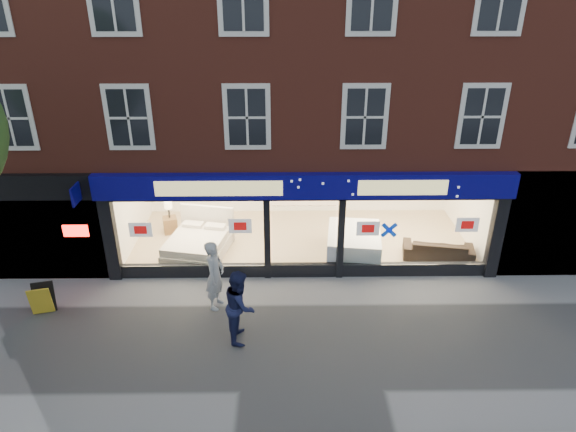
{
  "coord_description": "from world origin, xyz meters",
  "views": [
    {
      "loc": [
        -0.62,
        -9.85,
        8.19
      ],
      "look_at": [
        -0.46,
        2.5,
        2.24
      ],
      "focal_mm": 32.0,
      "sensor_mm": 36.0,
      "label": 1
    }
  ],
  "objects_px": {
    "display_bed": "(198,243)",
    "pedestrian_grey": "(215,275)",
    "a_board": "(42,299)",
    "sofa": "(438,249)",
    "pedestrian_blue": "(240,305)",
    "mattress_stack": "(354,243)"
  },
  "relations": [
    {
      "from": "mattress_stack",
      "to": "sofa",
      "type": "relative_size",
      "value": 1.04
    },
    {
      "from": "a_board",
      "to": "pedestrian_blue",
      "type": "height_order",
      "value": "pedestrian_blue"
    },
    {
      "from": "pedestrian_grey",
      "to": "mattress_stack",
      "type": "bearing_deg",
      "value": -42.47
    },
    {
      "from": "pedestrian_blue",
      "to": "display_bed",
      "type": "bearing_deg",
      "value": 19.86
    },
    {
      "from": "sofa",
      "to": "pedestrian_grey",
      "type": "distance_m",
      "value": 7.0
    },
    {
      "from": "pedestrian_grey",
      "to": "pedestrian_blue",
      "type": "relative_size",
      "value": 1.04
    },
    {
      "from": "display_bed",
      "to": "sofa",
      "type": "bearing_deg",
      "value": 8.5
    },
    {
      "from": "display_bed",
      "to": "a_board",
      "type": "height_order",
      "value": "display_bed"
    },
    {
      "from": "mattress_stack",
      "to": "sofa",
      "type": "bearing_deg",
      "value": -4.94
    },
    {
      "from": "sofa",
      "to": "a_board",
      "type": "relative_size",
      "value": 2.5
    },
    {
      "from": "sofa",
      "to": "a_board",
      "type": "distance_m",
      "value": 11.38
    },
    {
      "from": "sofa",
      "to": "pedestrian_blue",
      "type": "xyz_separation_m",
      "value": [
        -5.84,
        -3.61,
        0.53
      ]
    },
    {
      "from": "display_bed",
      "to": "a_board",
      "type": "distance_m",
      "value": 4.71
    },
    {
      "from": "sofa",
      "to": "pedestrian_blue",
      "type": "bearing_deg",
      "value": 42.64
    },
    {
      "from": "display_bed",
      "to": "mattress_stack",
      "type": "bearing_deg",
      "value": 9.37
    },
    {
      "from": "a_board",
      "to": "pedestrian_grey",
      "type": "xyz_separation_m",
      "value": [
        4.51,
        0.25,
        0.55
      ]
    },
    {
      "from": "display_bed",
      "to": "pedestrian_grey",
      "type": "relative_size",
      "value": 1.26
    },
    {
      "from": "display_bed",
      "to": "sofa",
      "type": "height_order",
      "value": "display_bed"
    },
    {
      "from": "display_bed",
      "to": "pedestrian_blue",
      "type": "xyz_separation_m",
      "value": [
        1.61,
        -4.04,
        0.5
      ]
    },
    {
      "from": "mattress_stack",
      "to": "a_board",
      "type": "xyz_separation_m",
      "value": [
        -8.5,
        -2.78,
        -0.07
      ]
    },
    {
      "from": "display_bed",
      "to": "a_board",
      "type": "relative_size",
      "value": 2.88
    },
    {
      "from": "mattress_stack",
      "to": "display_bed",
      "type": "bearing_deg",
      "value": 177.54
    }
  ]
}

